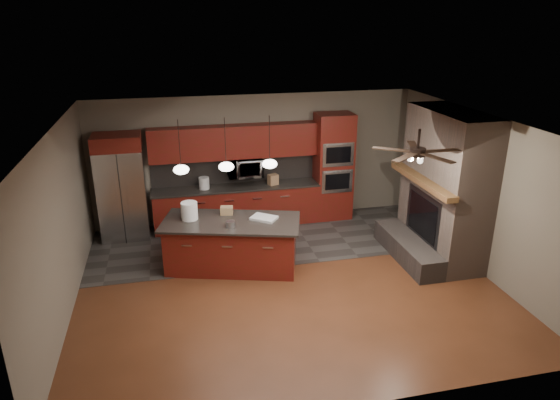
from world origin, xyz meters
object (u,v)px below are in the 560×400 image
object	(u,v)px
microwave	(245,167)
paint_tray	(264,218)
counter_bucket	(204,183)
paint_can	(230,224)
kitchen_island	(232,244)
cardboard_box	(227,210)
counter_box	(273,179)
white_bucket	(189,211)
oven_tower	(333,167)
refrigerator	(122,187)

from	to	relation	value
microwave	paint_tray	distance (m)	2.04
counter_bucket	paint_can	bearing A→B (deg)	-82.95
kitchen_island	cardboard_box	world-z (taller)	cardboard_box
counter_bucket	paint_tray	bearing A→B (deg)	-65.18
cardboard_box	counter_box	xyz separation A→B (m)	(1.20, 1.51, 0.02)
white_bucket	oven_tower	bearing A→B (deg)	26.88
oven_tower	counter_bucket	size ratio (longest dim) A/B	9.49
paint_can	oven_tower	bearing A→B (deg)	39.97
white_bucket	counter_box	bearing A→B (deg)	40.58
oven_tower	refrigerator	xyz separation A→B (m)	(-4.51, -0.07, -0.10)
microwave	white_bucket	xyz separation A→B (m)	(-1.28, -1.71, -0.22)
white_bucket	kitchen_island	bearing A→B (deg)	-19.57
counter_bucket	oven_tower	bearing A→B (deg)	-0.15
microwave	paint_tray	xyz separation A→B (m)	(0.02, -2.00, -0.36)
refrigerator	counter_bucket	distance (m)	1.66
kitchen_island	cardboard_box	bearing A→B (deg)	111.32
microwave	refrigerator	world-z (taller)	refrigerator
oven_tower	paint_can	xyz separation A→B (m)	(-2.59, -2.17, -0.22)
white_bucket	cardboard_box	size ratio (longest dim) A/B	1.42
microwave	paint_can	distance (m)	2.33
refrigerator	paint_can	world-z (taller)	refrigerator
refrigerator	cardboard_box	size ratio (longest dim) A/B	9.72
refrigerator	paint_tray	bearing A→B (deg)	-36.17
kitchen_island	counter_box	distance (m)	2.26
cardboard_box	counter_box	distance (m)	1.93
oven_tower	counter_box	size ratio (longest dim) A/B	10.60
refrigerator	cardboard_box	xyz separation A→B (m)	(1.94, -1.48, -0.10)
oven_tower	counter_box	distance (m)	1.39
paint_can	counter_box	distance (m)	2.45
counter_bucket	counter_box	xyz separation A→B (m)	(1.48, -0.05, -0.01)
paint_tray	counter_box	bearing A→B (deg)	110.67
white_bucket	cardboard_box	xyz separation A→B (m)	(0.68, 0.09, -0.09)
microwave	kitchen_island	bearing A→B (deg)	-106.24
kitchen_island	counter_bucket	distance (m)	2.01
refrigerator	paint_can	distance (m)	2.85
oven_tower	white_bucket	xyz separation A→B (m)	(-3.25, -1.65, -0.11)
microwave	kitchen_island	distance (m)	2.20
counter_bucket	counter_box	size ratio (longest dim) A/B	1.12
paint_tray	counter_box	distance (m)	1.99
refrigerator	paint_tray	xyz separation A→B (m)	(2.56, -1.87, -0.15)
microwave	counter_bucket	bearing A→B (deg)	-176.75
counter_bucket	refrigerator	bearing A→B (deg)	-177.20
refrigerator	paint_can	size ratio (longest dim) A/B	13.34
paint_tray	white_bucket	bearing A→B (deg)	-155.50
kitchen_island	white_bucket	world-z (taller)	white_bucket
kitchen_island	paint_can	distance (m)	0.58
paint_tray	paint_can	bearing A→B (deg)	-123.39
kitchen_island	white_bucket	size ratio (longest dim) A/B	8.33
paint_can	paint_tray	size ratio (longest dim) A/B	0.37
white_bucket	counter_bucket	size ratio (longest dim) A/B	1.27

